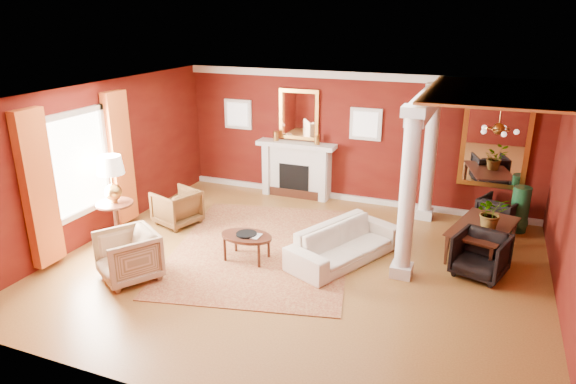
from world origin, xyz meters
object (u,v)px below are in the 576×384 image
at_px(sofa, 345,237).
at_px(dining_table, 484,232).
at_px(armchair_stripe, 128,254).
at_px(side_table, 112,184).
at_px(coffee_table, 247,237).
at_px(armchair_leopard, 177,206).

xyz_separation_m(sofa, dining_table, (2.23, 1.08, 0.02)).
bearing_deg(armchair_stripe, side_table, 168.76).
height_order(coffee_table, side_table, side_table).
distance_m(sofa, dining_table, 2.48).
bearing_deg(armchair_stripe, coffee_table, 74.83).
distance_m(sofa, armchair_leopard, 3.61).
xyz_separation_m(sofa, coffee_table, (-1.57, -0.62, -0.00)).
relative_size(armchair_stripe, side_table, 0.53).
relative_size(side_table, dining_table, 1.05).
bearing_deg(sofa, armchair_stripe, 147.23).
bearing_deg(dining_table, sofa, 130.66).
height_order(coffee_table, dining_table, dining_table).
xyz_separation_m(armchair_leopard, side_table, (-0.57, -1.13, 0.75)).
relative_size(sofa, armchair_stripe, 2.45).
distance_m(armchair_leopard, coffee_table, 2.22).
xyz_separation_m(armchair_leopard, armchair_stripe, (0.56, -2.23, 0.04)).
bearing_deg(coffee_table, armchair_stripe, -138.24).
bearing_deg(side_table, sofa, 11.36).
relative_size(sofa, side_table, 1.30).
height_order(sofa, side_table, side_table).
height_order(side_table, dining_table, side_table).
relative_size(coffee_table, side_table, 0.55).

